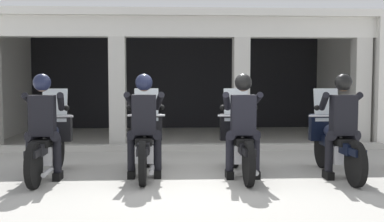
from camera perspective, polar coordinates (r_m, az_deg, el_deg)
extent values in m
plane|color=#A8A59E|center=(10.02, -0.74, -4.63)|extent=(80.00, 80.00, 0.00)
cube|color=black|center=(14.17, -1.93, 3.70)|extent=(9.09, 0.24, 2.83)
cube|color=silver|center=(10.26, -1.54, 10.22)|extent=(9.09, 0.36, 0.44)
cube|color=silver|center=(12.19, -1.77, 10.68)|extent=(9.09, 4.52, 0.16)
cube|color=silver|center=(12.81, -22.09, 3.35)|extent=(0.30, 4.52, 2.83)
cube|color=silver|center=(12.99, 18.30, 3.45)|extent=(0.30, 4.52, 2.83)
cube|color=beige|center=(10.26, -9.08, 2.24)|extent=(0.35, 0.36, 2.39)
cube|color=beige|center=(10.33, 5.99, 2.28)|extent=(0.35, 0.36, 2.39)
cube|color=beige|center=(11.07, 19.93, 2.18)|extent=(0.35, 0.36, 2.39)
cube|color=#B7B5AD|center=(9.81, -1.43, -4.47)|extent=(8.69, 0.24, 0.12)
cylinder|color=black|center=(8.13, -16.12, -4.58)|extent=(0.09, 0.64, 0.64)
cylinder|color=black|center=(6.79, -18.82, -6.35)|extent=(0.09, 0.64, 0.64)
cube|color=black|center=(8.10, -16.15, -3.13)|extent=(0.14, 0.44, 0.08)
cube|color=silver|center=(7.40, -17.45, -5.07)|extent=(0.28, 0.44, 0.28)
cube|color=black|center=(7.43, -17.38, -4.02)|extent=(0.18, 1.24, 0.16)
ellipsoid|color=#1E2338|center=(7.62, -17.00, -2.45)|extent=(0.26, 0.48, 0.22)
cube|color=black|center=(7.25, -17.75, -3.67)|extent=(0.24, 0.52, 0.10)
cube|color=black|center=(6.82, -18.72, -4.81)|extent=(0.16, 0.48, 0.10)
cylinder|color=silver|center=(8.04, -16.26, -2.96)|extent=(0.05, 0.24, 0.53)
cube|color=black|center=(7.97, -16.38, -2.01)|extent=(0.52, 0.16, 0.44)
sphere|color=silver|center=(8.06, -16.21, -1.79)|extent=(0.18, 0.18, 0.18)
cube|color=silver|center=(7.92, -16.46, 0.67)|extent=(0.40, 0.14, 0.54)
cylinder|color=silver|center=(7.85, -16.57, -0.64)|extent=(0.62, 0.04, 0.04)
cylinder|color=silver|center=(7.07, -17.18, -7.09)|extent=(0.07, 0.55, 0.07)
cube|color=black|center=(7.19, -17.86, -0.53)|extent=(0.36, 0.22, 0.60)
cube|color=#591414|center=(7.30, -17.62, -0.30)|extent=(0.05, 0.02, 0.32)
sphere|color=tan|center=(7.19, -17.90, 3.10)|extent=(0.21, 0.21, 0.21)
sphere|color=#191E38|center=(7.18, -17.90, 3.34)|extent=(0.26, 0.26, 0.26)
cylinder|color=black|center=(7.20, -16.68, -2.98)|extent=(0.26, 0.29, 0.17)
cylinder|color=black|center=(7.23, -16.17, -5.15)|extent=(0.12, 0.12, 0.53)
cube|color=black|center=(7.30, -16.10, -7.65)|extent=(0.11, 0.26, 0.12)
cylinder|color=black|center=(7.27, -18.83, -2.96)|extent=(0.26, 0.29, 0.17)
cylinder|color=black|center=(7.33, -19.23, -5.09)|extent=(0.12, 0.12, 0.53)
cube|color=black|center=(7.40, -19.15, -7.56)|extent=(0.11, 0.26, 0.12)
cylinder|color=black|center=(7.35, -15.77, 1.09)|extent=(0.19, 0.48, 0.31)
sphere|color=black|center=(7.55, -15.11, 0.35)|extent=(0.09, 0.09, 0.09)
cylinder|color=black|center=(7.45, -19.07, 1.06)|extent=(0.19, 0.48, 0.31)
sphere|color=black|center=(7.67, -18.91, 0.33)|extent=(0.09, 0.09, 0.09)
cylinder|color=black|center=(8.02, -5.53, -4.56)|extent=(0.09, 0.64, 0.64)
cylinder|color=black|center=(6.64, -6.07, -6.39)|extent=(0.09, 0.64, 0.64)
cube|color=black|center=(7.99, -5.54, -3.08)|extent=(0.14, 0.44, 0.08)
cube|color=silver|center=(7.27, -5.79, -5.07)|extent=(0.28, 0.44, 0.28)
cube|color=black|center=(7.30, -5.78, -4.00)|extent=(0.18, 1.24, 0.16)
ellipsoid|color=black|center=(7.49, -5.71, -2.39)|extent=(0.26, 0.48, 0.22)
cube|color=black|center=(7.11, -5.86, -3.64)|extent=(0.24, 0.52, 0.10)
cube|color=black|center=(6.67, -6.05, -4.81)|extent=(0.16, 0.48, 0.10)
cylinder|color=silver|center=(7.92, -5.56, -2.91)|extent=(0.05, 0.24, 0.53)
cube|color=black|center=(7.85, -5.58, -1.95)|extent=(0.52, 0.16, 0.44)
sphere|color=silver|center=(7.95, -5.55, -1.73)|extent=(0.18, 0.18, 0.18)
cube|color=silver|center=(7.80, -5.61, 0.78)|extent=(0.40, 0.14, 0.54)
cylinder|color=silver|center=(7.73, -5.63, -0.55)|extent=(0.62, 0.04, 0.04)
cylinder|color=silver|center=(6.95, -4.93, -7.11)|extent=(0.07, 0.55, 0.07)
cube|color=black|center=(7.05, -5.89, -0.44)|extent=(0.36, 0.22, 0.60)
cube|color=black|center=(7.17, -5.84, -0.21)|extent=(0.05, 0.02, 0.32)
sphere|color=#936B51|center=(7.05, -5.91, 3.26)|extent=(0.21, 0.21, 0.21)
sphere|color=#191E38|center=(7.05, -5.91, 3.50)|extent=(0.26, 0.26, 0.26)
cylinder|color=black|center=(7.09, -4.73, -2.92)|extent=(0.26, 0.29, 0.17)
cylinder|color=black|center=(7.13, -4.23, -5.11)|extent=(0.12, 0.12, 0.53)
cube|color=black|center=(7.20, -4.22, -7.65)|extent=(0.11, 0.26, 0.12)
cylinder|color=black|center=(7.11, -6.99, -2.93)|extent=(0.26, 0.29, 0.17)
cylinder|color=black|center=(7.15, -7.45, -5.11)|extent=(0.12, 0.12, 0.53)
cube|color=black|center=(7.22, -7.42, -7.65)|extent=(0.11, 0.26, 0.12)
cylinder|color=black|center=(7.26, -4.07, 1.20)|extent=(0.19, 0.48, 0.31)
sphere|color=black|center=(7.47, -3.73, 0.45)|extent=(0.09, 0.09, 0.09)
cylinder|color=black|center=(7.28, -7.54, 1.19)|extent=(0.19, 0.48, 0.31)
sphere|color=black|center=(7.50, -7.71, 0.43)|extent=(0.09, 0.09, 0.09)
cylinder|color=black|center=(7.97, 5.21, -4.60)|extent=(0.09, 0.64, 0.64)
cylinder|color=black|center=(6.61, 6.95, -6.44)|extent=(0.09, 0.64, 0.64)
cube|color=black|center=(7.95, 5.22, -3.12)|extent=(0.14, 0.44, 0.08)
cube|color=silver|center=(7.23, 6.06, -5.11)|extent=(0.28, 0.44, 0.28)
cube|color=black|center=(7.26, 6.01, -4.04)|extent=(0.18, 1.24, 0.16)
ellipsoid|color=#1E2338|center=(7.46, 5.76, -2.43)|extent=(0.26, 0.48, 0.22)
cube|color=black|center=(7.08, 6.24, -3.68)|extent=(0.24, 0.52, 0.10)
cube|color=black|center=(6.64, 6.87, -4.86)|extent=(0.16, 0.48, 0.10)
cylinder|color=silver|center=(7.88, 5.29, -2.95)|extent=(0.05, 0.24, 0.53)
cube|color=black|center=(7.81, 5.36, -1.98)|extent=(0.52, 0.16, 0.44)
sphere|color=silver|center=(7.90, 5.25, -1.76)|extent=(0.18, 0.18, 0.18)
cube|color=silver|center=(7.76, 5.40, 0.76)|extent=(0.40, 0.14, 0.54)
cylinder|color=silver|center=(7.69, 5.48, -0.58)|extent=(0.62, 0.04, 0.04)
cylinder|color=silver|center=(6.95, 7.49, -7.14)|extent=(0.07, 0.55, 0.07)
cube|color=black|center=(7.01, 6.29, -0.47)|extent=(0.36, 0.22, 0.60)
cube|color=#14193F|center=(7.13, 6.14, -0.23)|extent=(0.05, 0.02, 0.32)
sphere|color=#936B51|center=(7.01, 6.30, 3.25)|extent=(0.21, 0.21, 0.21)
sphere|color=black|center=(7.01, 6.30, 3.50)|extent=(0.26, 0.26, 0.26)
cylinder|color=black|center=(7.09, 7.37, -2.95)|extent=(0.26, 0.29, 0.17)
cylinder|color=black|center=(7.14, 7.82, -5.13)|extent=(0.12, 0.12, 0.53)
cube|color=black|center=(7.21, 7.78, -7.67)|extent=(0.11, 0.26, 0.12)
cylinder|color=black|center=(7.04, 5.12, -2.97)|extent=(0.26, 0.29, 0.17)
cylinder|color=black|center=(7.08, 4.62, -5.19)|extent=(0.12, 0.12, 0.53)
cube|color=black|center=(7.15, 4.60, -7.75)|extent=(0.11, 0.26, 0.12)
cylinder|color=black|center=(7.27, 7.73, 1.18)|extent=(0.19, 0.48, 0.31)
sphere|color=black|center=(7.49, 7.72, 0.42)|extent=(0.09, 0.09, 0.09)
cylinder|color=black|center=(7.20, 4.28, 1.18)|extent=(0.19, 0.48, 0.31)
sphere|color=black|center=(7.41, 3.77, 0.41)|extent=(0.09, 0.09, 0.09)
cylinder|color=black|center=(8.21, 15.69, -4.49)|extent=(0.09, 0.64, 0.64)
cylinder|color=black|center=(6.92, 19.41, -6.18)|extent=(0.09, 0.64, 0.64)
cube|color=black|center=(8.18, 15.72, -3.05)|extent=(0.14, 0.44, 0.08)
cube|color=silver|center=(7.51, 17.53, -4.95)|extent=(0.28, 0.44, 0.28)
cube|color=black|center=(7.53, 17.42, -3.91)|extent=(0.18, 1.24, 0.16)
ellipsoid|color=#1E2338|center=(7.72, 16.88, -2.36)|extent=(0.26, 0.48, 0.22)
cube|color=black|center=(7.36, 17.92, -3.56)|extent=(0.24, 0.52, 0.10)
cube|color=black|center=(6.95, 19.26, -4.66)|extent=(0.16, 0.48, 0.10)
cylinder|color=silver|center=(8.12, 15.86, -2.87)|extent=(0.05, 0.24, 0.53)
cube|color=black|center=(8.05, 16.01, -1.94)|extent=(0.52, 0.16, 0.44)
sphere|color=silver|center=(8.14, 15.79, -1.72)|extent=(0.18, 0.18, 0.18)
cube|color=silver|center=(8.00, 16.11, 0.72)|extent=(0.40, 0.14, 0.54)
cylinder|color=silver|center=(7.94, 16.28, -0.58)|extent=(0.62, 0.04, 0.04)
cylinder|color=silver|center=(7.26, 19.36, -6.85)|extent=(0.07, 0.55, 0.07)
cube|color=black|center=(7.30, 18.04, -0.47)|extent=(0.36, 0.22, 0.60)
cube|color=#14193F|center=(7.41, 17.71, -0.24)|extent=(0.05, 0.02, 0.32)
sphere|color=#936B51|center=(7.30, 18.07, 3.11)|extent=(0.21, 0.21, 0.21)
sphere|color=black|center=(7.29, 18.07, 3.34)|extent=(0.26, 0.26, 0.26)
cylinder|color=black|center=(7.40, 18.95, -2.84)|extent=(0.26, 0.29, 0.17)
cylinder|color=black|center=(7.46, 19.33, -4.93)|extent=(0.12, 0.12, 0.53)
cube|color=black|center=(7.52, 19.24, -7.36)|extent=(0.11, 0.26, 0.12)
cylinder|color=black|center=(7.30, 16.90, -2.89)|extent=(0.26, 0.29, 0.17)
cylinder|color=black|center=(7.32, 16.41, -5.04)|extent=(0.12, 0.12, 0.53)
cube|color=black|center=(7.38, 16.34, -7.52)|extent=(0.11, 0.26, 0.12)
cylinder|color=black|center=(7.58, 19.01, 1.11)|extent=(0.19, 0.48, 0.31)
sphere|color=black|center=(7.80, 18.68, 0.39)|extent=(0.09, 0.09, 0.09)
cylinder|color=black|center=(7.43, 15.86, 1.12)|extent=(0.19, 0.48, 0.31)
sphere|color=black|center=(7.62, 15.05, 0.38)|extent=(0.09, 0.09, 0.09)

